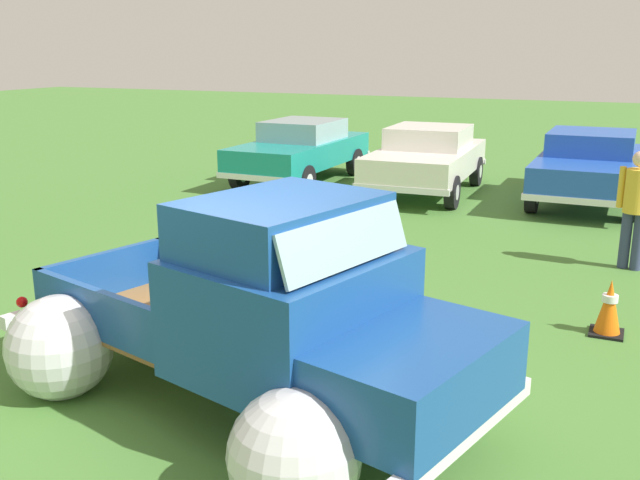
{
  "coord_description": "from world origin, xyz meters",
  "views": [
    {
      "loc": [
        3.06,
        -5.06,
        3.06
      ],
      "look_at": [
        0.0,
        1.8,
        1.04
      ],
      "focal_mm": 40.17,
      "sensor_mm": 36.0,
      "label": 1
    }
  ],
  "objects_px": {
    "show_car_1": "(427,157)",
    "show_car_2": "(589,164)",
    "spectator_0": "(636,203)",
    "lane_cone_0": "(609,308)",
    "vintage_pickup_truck": "(269,330)",
    "show_car_0": "(301,149)",
    "lane_cone_1": "(307,277)"
  },
  "relations": [
    {
      "from": "vintage_pickup_truck",
      "to": "show_car_0",
      "type": "height_order",
      "value": "vintage_pickup_truck"
    },
    {
      "from": "show_car_0",
      "to": "spectator_0",
      "type": "bearing_deg",
      "value": 60.01
    },
    {
      "from": "vintage_pickup_truck",
      "to": "show_car_2",
      "type": "height_order",
      "value": "vintage_pickup_truck"
    },
    {
      "from": "vintage_pickup_truck",
      "to": "show_car_1",
      "type": "relative_size",
      "value": 1.17
    },
    {
      "from": "lane_cone_1",
      "to": "show_car_2",
      "type": "bearing_deg",
      "value": 70.63
    },
    {
      "from": "spectator_0",
      "to": "lane_cone_0",
      "type": "relative_size",
      "value": 2.68
    },
    {
      "from": "spectator_0",
      "to": "lane_cone_0",
      "type": "height_order",
      "value": "spectator_0"
    },
    {
      "from": "vintage_pickup_truck",
      "to": "show_car_0",
      "type": "bearing_deg",
      "value": 129.13
    },
    {
      "from": "show_car_0",
      "to": "spectator_0",
      "type": "xyz_separation_m",
      "value": [
        7.24,
        -4.27,
        0.18
      ]
    },
    {
      "from": "spectator_0",
      "to": "vintage_pickup_truck",
      "type": "bearing_deg",
      "value": -11.16
    },
    {
      "from": "show_car_1",
      "to": "spectator_0",
      "type": "height_order",
      "value": "spectator_0"
    },
    {
      "from": "show_car_2",
      "to": "show_car_1",
      "type": "bearing_deg",
      "value": -82.58
    },
    {
      "from": "show_car_0",
      "to": "lane_cone_0",
      "type": "height_order",
      "value": "show_car_0"
    },
    {
      "from": "show_car_1",
      "to": "vintage_pickup_truck",
      "type": "bearing_deg",
      "value": 6.11
    },
    {
      "from": "show_car_0",
      "to": "lane_cone_0",
      "type": "relative_size",
      "value": 7.0
    },
    {
      "from": "vintage_pickup_truck",
      "to": "show_car_1",
      "type": "bearing_deg",
      "value": 113.3
    },
    {
      "from": "lane_cone_1",
      "to": "spectator_0",
      "type": "bearing_deg",
      "value": 40.48
    },
    {
      "from": "show_car_0",
      "to": "show_car_2",
      "type": "height_order",
      "value": "same"
    },
    {
      "from": "vintage_pickup_truck",
      "to": "lane_cone_0",
      "type": "xyz_separation_m",
      "value": [
        2.58,
        3.06,
        -0.45
      ]
    },
    {
      "from": "show_car_0",
      "to": "lane_cone_0",
      "type": "distance_m",
      "value": 9.97
    },
    {
      "from": "spectator_0",
      "to": "lane_cone_0",
      "type": "bearing_deg",
      "value": 10.82
    },
    {
      "from": "show_car_1",
      "to": "show_car_2",
      "type": "relative_size",
      "value": 0.95
    },
    {
      "from": "vintage_pickup_truck",
      "to": "spectator_0",
      "type": "bearing_deg",
      "value": 79.69
    },
    {
      "from": "vintage_pickup_truck",
      "to": "lane_cone_1",
      "type": "distance_m",
      "value": 2.86
    },
    {
      "from": "show_car_1",
      "to": "spectator_0",
      "type": "bearing_deg",
      "value": 42.96
    },
    {
      "from": "spectator_0",
      "to": "lane_cone_0",
      "type": "distance_m",
      "value": 2.81
    },
    {
      "from": "vintage_pickup_truck",
      "to": "show_car_0",
      "type": "xyz_separation_m",
      "value": [
        -4.51,
        10.05,
        0.02
      ]
    },
    {
      "from": "lane_cone_0",
      "to": "spectator_0",
      "type": "bearing_deg",
      "value": 86.69
    },
    {
      "from": "show_car_2",
      "to": "spectator_0",
      "type": "bearing_deg",
      "value": 11.68
    },
    {
      "from": "show_car_2",
      "to": "show_car_0",
      "type": "bearing_deg",
      "value": -86.99
    },
    {
      "from": "show_car_0",
      "to": "show_car_1",
      "type": "height_order",
      "value": "same"
    },
    {
      "from": "vintage_pickup_truck",
      "to": "spectator_0",
      "type": "relative_size",
      "value": 2.93
    }
  ]
}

